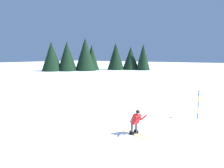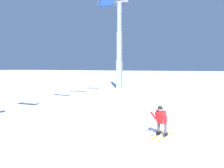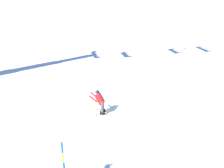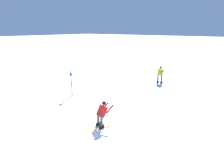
% 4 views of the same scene
% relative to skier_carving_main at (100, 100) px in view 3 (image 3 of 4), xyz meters
% --- Properties ---
extents(ground_plane, '(260.00, 260.00, 0.00)m').
position_rel_skier_carving_main_xyz_m(ground_plane, '(-0.47, -1.12, -0.79)').
color(ground_plane, white).
extents(skier_carving_main, '(1.72, 1.01, 1.51)m').
position_rel_skier_carving_main_xyz_m(skier_carving_main, '(0.00, 0.00, 0.00)').
color(skier_carving_main, yellow).
rests_on(skier_carving_main, ground_plane).
extents(trail_marker_pole, '(0.07, 0.28, 1.97)m').
position_rel_skier_carving_main_xyz_m(trail_marker_pole, '(-2.19, -4.93, 0.28)').
color(trail_marker_pole, blue).
rests_on(trail_marker_pole, ground_plane).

